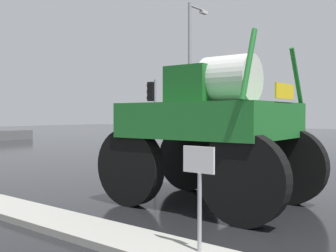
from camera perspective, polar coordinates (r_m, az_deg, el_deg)
name	(u,v)px	position (r m, az deg, el deg)	size (l,w,h in m)	color
ground_plane	(5,168)	(19.62, -22.26, -5.55)	(120.00, 120.00, 0.00)	black
median_island	(76,226)	(8.78, -13.01, -13.84)	(1.18, 8.16, 0.15)	#9E9B93
lane_arrow_sign	(199,179)	(6.64, 4.46, -7.60)	(0.07, 0.60, 1.74)	#99999E
oversize_sprayer	(211,127)	(10.68, 6.19, -0.19)	(3.71, 5.43, 4.27)	black
traffic_signal_near_right	(153,104)	(17.56, -2.22, 3.18)	(0.24, 0.54, 3.95)	gray
streetlight_near_right	(191,74)	(21.30, 3.29, 7.47)	(1.66, 0.24, 8.31)	gray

